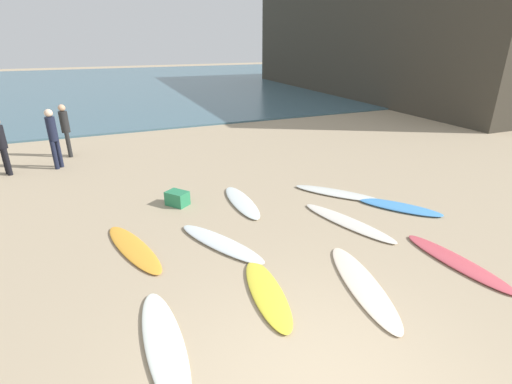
# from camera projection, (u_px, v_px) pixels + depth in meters

# --- Properties ---
(ocean_water) EXTENTS (120.00, 40.00, 0.08)m
(ocean_water) POSITION_uv_depth(u_px,v_px,m) (111.00, 84.00, 33.52)
(ocean_water) COLOR #426675
(ocean_water) RESTS_ON ground_plane
(coastal_headland) EXTENTS (24.35, 26.03, 8.28)m
(coastal_headland) POSITION_uv_depth(u_px,v_px,m) (462.00, 34.00, 29.59)
(coastal_headland) COLOR #3D382D
(coastal_headland) RESTS_ON ground_plane
(surfboard_0) EXTENTS (1.82, 2.10, 0.08)m
(surfboard_0) POSITION_uv_depth(u_px,v_px,m) (336.00, 193.00, 9.89)
(surfboard_0) COLOR silver
(surfboard_0) RESTS_ON ground_plane
(surfboard_1) EXTENTS (0.62, 2.16, 0.08)m
(surfboard_1) POSITION_uv_depth(u_px,v_px,m) (242.00, 202.00, 9.36)
(surfboard_1) COLOR silver
(surfboard_1) RESTS_ON ground_plane
(surfboard_2) EXTENTS (0.77, 1.97, 0.08)m
(surfboard_2) POSITION_uv_depth(u_px,v_px,m) (267.00, 293.00, 6.01)
(surfboard_2) COLOR yellow
(surfboard_2) RESTS_ON ground_plane
(surfboard_3) EXTENTS (1.10, 2.46, 0.06)m
(surfboard_3) POSITION_uv_depth(u_px,v_px,m) (363.00, 285.00, 6.22)
(surfboard_3) COLOR #F4E0C7
(surfboard_3) RESTS_ON ground_plane
(surfboard_4) EXTENTS (1.08, 2.33, 0.07)m
(surfboard_4) POSITION_uv_depth(u_px,v_px,m) (134.00, 248.00, 7.30)
(surfboard_4) COLOR gold
(surfboard_4) RESTS_ON ground_plane
(surfboard_5) EXTENTS (1.11, 2.50, 0.07)m
(surfboard_5) POSITION_uv_depth(u_px,v_px,m) (347.00, 222.00, 8.34)
(surfboard_5) COLOR silver
(surfboard_5) RESTS_ON ground_plane
(surfboard_6) EXTENTS (1.61, 1.93, 0.09)m
(surfboard_6) POSITION_uv_depth(u_px,v_px,m) (399.00, 207.00, 9.08)
(surfboard_6) COLOR #4895DF
(surfboard_6) RESTS_ON ground_plane
(surfboard_7) EXTENTS (0.59, 2.22, 0.07)m
(surfboard_7) POSITION_uv_depth(u_px,v_px,m) (457.00, 262.00, 6.86)
(surfboard_7) COLOR #DB515E
(surfboard_7) RESTS_ON ground_plane
(surfboard_8) EXTENTS (0.54, 2.29, 0.08)m
(surfboard_8) POSITION_uv_depth(u_px,v_px,m) (164.00, 343.00, 5.01)
(surfboard_8) COLOR white
(surfboard_8) RESTS_ON ground_plane
(surfboard_9) EXTENTS (1.40, 2.26, 0.09)m
(surfboard_9) POSITION_uv_depth(u_px,v_px,m) (221.00, 243.00, 7.47)
(surfboard_9) COLOR silver
(surfboard_9) RESTS_ON ground_plane
(beachgoer_near) EXTENTS (0.37, 0.37, 1.71)m
(beachgoer_near) POSITION_uv_depth(u_px,v_px,m) (2.00, 144.00, 11.02)
(beachgoer_near) COLOR black
(beachgoer_near) RESTS_ON ground_plane
(beachgoer_mid) EXTENTS (0.39, 0.39, 1.86)m
(beachgoer_mid) POSITION_uv_depth(u_px,v_px,m) (53.00, 135.00, 11.55)
(beachgoer_mid) COLOR #191E33
(beachgoer_mid) RESTS_ON ground_plane
(beachgoer_far) EXTENTS (0.29, 0.34, 1.79)m
(beachgoer_far) POSITION_uv_depth(u_px,v_px,m) (65.00, 128.00, 12.75)
(beachgoer_far) COLOR black
(beachgoer_far) RESTS_ON ground_plane
(beach_cooler) EXTENTS (0.60, 0.64, 0.35)m
(beach_cooler) POSITION_uv_depth(u_px,v_px,m) (177.00, 198.00, 9.23)
(beach_cooler) COLOR #287F51
(beach_cooler) RESTS_ON ground_plane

